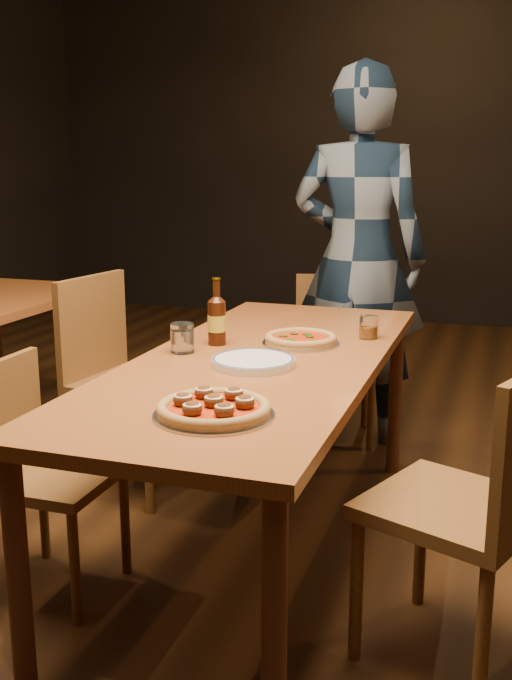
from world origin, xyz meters
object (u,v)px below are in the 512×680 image
(chair_main_nw, at_px, (54,475))
(water_glass, at_px, (182,338))
(chair_main_sw, at_px, (134,381))
(amber_glass, at_px, (369,327))
(diner, at_px, (358,258))
(chair_end, at_px, (335,357))
(pizza_meatball, at_px, (214,408))
(plate_stack, at_px, (253,362))
(table_main, at_px, (261,377))
(chair_main_e, at_px, (453,504))
(pizza_margherita, at_px, (301,339))
(beer_bottle, at_px, (217,321))

(chair_main_nw, xyz_separation_m, water_glass, (0.29, 0.39, 0.39))
(water_glass, bearing_deg, chair_main_sw, 134.35)
(amber_glass, distance_m, diner, 1.01)
(chair_end, bearing_deg, pizza_meatball, -102.20)
(chair_main_nw, xyz_separation_m, amber_glass, (0.87, 0.82, 0.39))
(chair_main_nw, height_order, chair_main_sw, chair_main_sw)
(amber_glass, bearing_deg, plate_stack, -118.48)
(chair_main_sw, distance_m, chair_end, 1.12)
(pizza_meatball, bearing_deg, chair_main_nw, 161.33)
(table_main, distance_m, pizza_meatball, 0.65)
(chair_main_nw, distance_m, chair_main_e, 1.26)
(pizza_margherita, height_order, diner, diner)
(chair_main_sw, height_order, pizza_margherita, chair_main_sw)
(chair_main_nw, height_order, pizza_meatball, chair_main_nw)
(table_main, distance_m, amber_glass, 0.51)
(amber_glass, bearing_deg, diner, 103.38)
(chair_end, height_order, plate_stack, chair_end)
(pizza_meatball, bearing_deg, table_main, 97.11)
(water_glass, xyz_separation_m, diner, (0.35, 1.40, 0.14))
(plate_stack, distance_m, diner, 1.51)
(chair_end, bearing_deg, water_glass, -116.21)
(table_main, height_order, water_glass, water_glass)
(pizza_margherita, height_order, amber_glass, amber_glass)
(chair_main_nw, height_order, chair_main_e, chair_main_e)
(pizza_margherita, relative_size, amber_glass, 3.25)
(chair_main_nw, bearing_deg, diner, -20.04)
(chair_main_e, height_order, pizza_meatball, chair_main_e)
(pizza_margherita, relative_size, plate_stack, 1.05)
(plate_stack, height_order, diner, diner)
(water_glass, bearing_deg, chair_main_nw, -126.61)
(amber_glass, bearing_deg, chair_main_nw, -136.78)
(pizza_margherita, bearing_deg, plate_stack, -100.32)
(chair_main_e, height_order, diner, diner)
(chair_end, xyz_separation_m, amber_glass, (0.32, -0.90, 0.36))
(plate_stack, relative_size, diner, 0.14)
(chair_main_e, relative_size, plate_stack, 3.46)
(chair_main_sw, xyz_separation_m, amber_glass, (1.01, -0.01, 0.31))
(chair_main_e, xyz_separation_m, water_glass, (-0.97, 0.34, 0.33))
(water_glass, bearing_deg, chair_main_e, -19.62)
(chair_main_nw, xyz_separation_m, pizza_margherita, (0.65, 0.65, 0.36))
(chair_main_nw, relative_size, diner, 0.44)
(chair_main_e, distance_m, pizza_margherita, 0.91)
(chair_main_sw, bearing_deg, water_glass, -128.32)
(table_main, xyz_separation_m, plate_stack, (0.02, -0.12, 0.08))
(table_main, height_order, diner, diner)
(chair_end, distance_m, pizza_margherita, 1.12)
(beer_bottle, bearing_deg, diner, 77.46)
(chair_main_nw, height_order, plate_stack, chair_main_nw)
(chair_main_e, bearing_deg, table_main, -96.44)
(chair_main_sw, xyz_separation_m, chair_main_e, (1.39, -0.78, -0.02))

